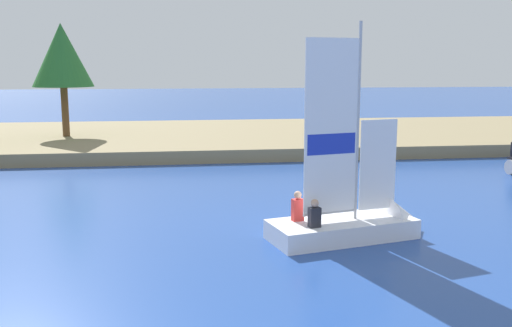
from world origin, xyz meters
TOP-DOWN VIEW (x-y plane):
  - shore_bank at (0.00, 27.42)m, footprint 80.00×14.16m
  - shoreline_tree_midleft at (-6.93, 26.54)m, footprint 3.17×3.17m
  - sailboat at (3.89, 8.87)m, footprint 4.46×2.42m

SIDE VIEW (x-z plane):
  - shore_bank at x=0.00m, z-range 0.00..0.61m
  - sailboat at x=3.89m, z-range -2.56..3.39m
  - shoreline_tree_midleft at x=-6.93m, z-range 1.90..7.85m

